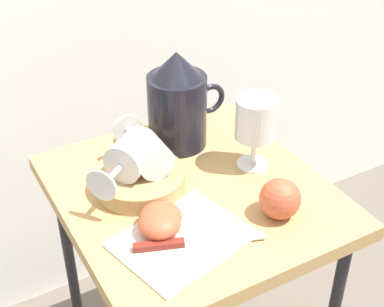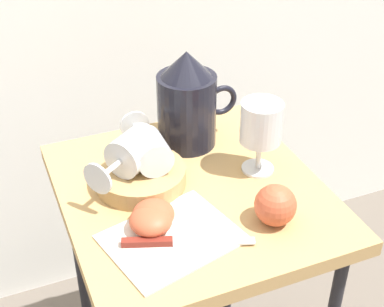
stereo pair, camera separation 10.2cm
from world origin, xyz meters
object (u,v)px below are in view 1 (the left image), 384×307
at_px(wine_glass_tipped_near, 131,156).
at_px(apple_half_left, 159,223).
at_px(pitcher, 178,108).
at_px(apple_whole, 280,199).
at_px(wine_glass_tipped_far, 147,153).
at_px(basket_tray, 140,180).
at_px(knife, 180,244).
at_px(wine_glass_upright, 256,122).
at_px(table, 192,217).
at_px(apple_half_right, 161,217).

height_order(wine_glass_tipped_near, apple_half_left, wine_glass_tipped_near).
height_order(pitcher, apple_half_left, pitcher).
xyz_separation_m(wine_glass_tipped_near, apple_whole, (0.19, -0.20, -0.04)).
height_order(wine_glass_tipped_near, wine_glass_tipped_far, wine_glass_tipped_near).
height_order(basket_tray, apple_whole, apple_whole).
xyz_separation_m(pitcher, knife, (-0.15, -0.28, -0.08)).
bearing_deg(pitcher, wine_glass_tipped_near, -146.63).
xyz_separation_m(wine_glass_upright, apple_whole, (-0.05, -0.15, -0.06)).
height_order(table, pitcher, pitcher).
distance_m(basket_tray, wine_glass_tipped_far, 0.06).
bearing_deg(knife, apple_whole, -3.66).
bearing_deg(apple_half_left, wine_glass_tipped_far, 71.53).
bearing_deg(wine_glass_tipped_far, apple_half_left, -108.47).
relative_size(basket_tray, apple_half_right, 2.35).
relative_size(apple_half_right, knife, 0.34).
bearing_deg(apple_half_right, apple_half_left, -124.12).
relative_size(wine_glass_tipped_far, knife, 0.68).
bearing_deg(wine_glass_tipped_far, table, -42.26).
distance_m(table, basket_tray, 0.13).
distance_m(wine_glass_upright, apple_whole, 0.17).
relative_size(wine_glass_tipped_near, apple_half_right, 2.17).
relative_size(pitcher, wine_glass_tipped_far, 1.43).
bearing_deg(table, wine_glass_upright, 3.33).
xyz_separation_m(apple_half_left, apple_half_right, (0.01, 0.01, 0.00)).
bearing_deg(wine_glass_upright, wine_glass_tipped_far, 166.75).
xyz_separation_m(basket_tray, wine_glass_upright, (0.23, -0.04, 0.08)).
height_order(wine_glass_upright, apple_half_right, wine_glass_upright).
xyz_separation_m(wine_glass_tipped_far, apple_whole, (0.16, -0.20, -0.03)).
height_order(basket_tray, wine_glass_upright, wine_glass_upright).
distance_m(pitcher, wine_glass_tipped_near, 0.18).
bearing_deg(apple_half_left, wine_glass_tipped_near, 84.10).
bearing_deg(pitcher, apple_half_right, -124.27).
height_order(apple_half_right, knife, apple_half_right).
relative_size(pitcher, apple_half_right, 2.83).
relative_size(wine_glass_tipped_near, knife, 0.75).
distance_m(apple_half_left, knife, 0.05).
distance_m(basket_tray, apple_half_right, 0.12).
bearing_deg(apple_whole, wine_glass_upright, 72.43).
relative_size(wine_glass_upright, wine_glass_tipped_far, 1.03).
bearing_deg(apple_half_left, pitcher, 55.74).
bearing_deg(pitcher, basket_tray, -143.10).
distance_m(wine_glass_tipped_far, apple_whole, 0.26).
relative_size(wine_glass_tipped_far, apple_half_right, 1.97).
relative_size(apple_half_left, apple_whole, 1.00).
height_order(table, wine_glass_tipped_far, wine_glass_tipped_far).
relative_size(basket_tray, pitcher, 0.83).
distance_m(pitcher, apple_half_right, 0.28).
relative_size(apple_whole, knife, 0.34).
height_order(wine_glass_upright, knife, wine_glass_upright).
bearing_deg(wine_glass_tipped_near, table, -30.78).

